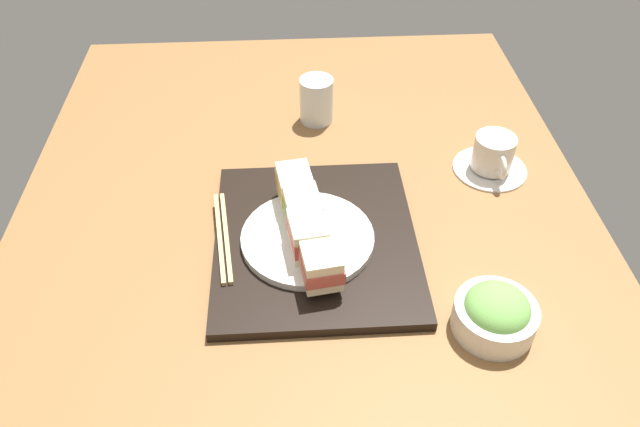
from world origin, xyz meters
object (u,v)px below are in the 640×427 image
object	(u,v)px
sandwich_nearmost	(295,186)
sandwich_inner_far	(311,235)
drinking_glass	(316,100)
sandwich_farmost	(321,264)
coffee_cup	(493,157)
sandwich_inner_near	(303,209)
chopsticks_pair	(223,236)
sandwich_plate	(307,238)
salad_bowl	(495,313)

from	to	relation	value
sandwich_nearmost	sandwich_inner_far	bearing A→B (deg)	10.41
drinking_glass	sandwich_farmost	bearing A→B (deg)	-2.42
coffee_cup	sandwich_inner_near	bearing A→B (deg)	-66.52
sandwich_inner_near	chopsticks_pair	world-z (taller)	sandwich_inner_near
coffee_cup	drinking_glass	world-z (taller)	drinking_glass
chopsticks_pair	coffee_cup	bearing A→B (deg)	109.16
sandwich_inner_far	sandwich_farmost	bearing A→B (deg)	10.41
chopsticks_pair	drinking_glass	distance (cm)	39.26
sandwich_nearmost	sandwich_farmost	bearing A→B (deg)	10.41
sandwich_plate	coffee_cup	distance (cm)	39.20
sandwich_nearmost	sandwich_inner_far	xyz separation A→B (cm)	(11.67, 2.15, 0.06)
drinking_glass	sandwich_inner_far	bearing A→B (deg)	-4.31
sandwich_farmost	chopsticks_pair	xyz separation A→B (cm)	(-10.26, -15.03, -3.67)
sandwich_inner_far	coffee_cup	size ratio (longest dim) A/B	0.59
sandwich_plate	drinking_glass	bearing A→B (deg)	174.52
sandwich_plate	sandwich_inner_near	size ratio (longest dim) A/B	2.72
sandwich_nearmost	sandwich_inner_far	distance (cm)	11.87
sandwich_inner_near	chopsticks_pair	xyz separation A→B (cm)	(1.41, -12.88, -3.83)
sandwich_nearmost	chopsticks_pair	bearing A→B (deg)	-58.46
chopsticks_pair	drinking_glass	xyz separation A→B (cm)	(-35.32, 16.95, 2.53)
sandwich_inner_near	drinking_glass	size ratio (longest dim) A/B	0.84
sandwich_plate	sandwich_nearmost	xyz separation A→B (cm)	(-8.75, -1.61, 3.50)
sandwich_plate	sandwich_inner_near	world-z (taller)	sandwich_inner_near
sandwich_plate	sandwich_inner_near	xyz separation A→B (cm)	(-2.92, -0.54, 3.55)
sandwich_inner_far	drinking_glass	xyz separation A→B (cm)	(-39.75, 3.00, -1.31)
sandwich_farmost	coffee_cup	size ratio (longest dim) A/B	0.60
sandwich_nearmost	sandwich_inner_near	xyz separation A→B (cm)	(5.84, 1.07, 0.05)
salad_bowl	coffee_cup	distance (cm)	36.54
sandwich_farmost	salad_bowl	world-z (taller)	sandwich_farmost
sandwich_nearmost	sandwich_inner_far	size ratio (longest dim) A/B	0.99
sandwich_plate	chopsticks_pair	bearing A→B (deg)	-96.41
salad_bowl	drinking_glass	bearing A→B (deg)	-157.91
sandwich_plate	drinking_glass	size ratio (longest dim) A/B	2.29
salad_bowl	sandwich_inner_near	bearing A→B (deg)	-127.66
salad_bowl	sandwich_nearmost	bearing A→B (deg)	-133.74
sandwich_farmost	chopsticks_pair	size ratio (longest dim) A/B	0.40
sandwich_inner_near	coffee_cup	world-z (taller)	sandwich_inner_near
coffee_cup	drinking_glass	size ratio (longest dim) A/B	1.46
sandwich_inner_far	sandwich_farmost	size ratio (longest dim) A/B	0.99
chopsticks_pair	sandwich_plate	bearing A→B (deg)	83.59
chopsticks_pair	coffee_cup	distance (cm)	50.95
sandwich_inner_near	sandwich_inner_far	bearing A→B (deg)	10.41
sandwich_inner_near	drinking_glass	bearing A→B (deg)	173.15
sandwich_inner_far	salad_bowl	xyz separation A→B (cm)	(14.21, 24.90, -2.80)
sandwich_nearmost	coffee_cup	bearing A→B (deg)	104.62
sandwich_nearmost	sandwich_inner_near	bearing A→B (deg)	10.41
sandwich_nearmost	coffee_cup	xyz separation A→B (cm)	(-9.47, 36.31, -2.77)
sandwich_inner_far	chopsticks_pair	size ratio (longest dim) A/B	0.39
salad_bowl	coffee_cup	xyz separation A→B (cm)	(-35.35, 9.26, -0.03)
salad_bowl	drinking_glass	world-z (taller)	drinking_glass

